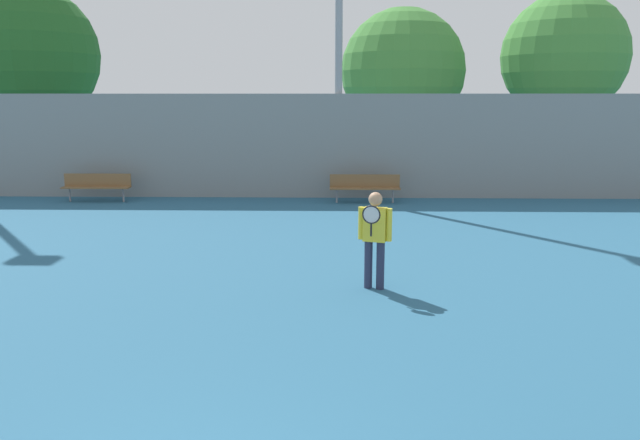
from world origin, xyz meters
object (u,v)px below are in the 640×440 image
(tennis_player, at_px, (375,234))
(tree_dark_dense, at_px, (564,57))
(tree_green_broad, at_px, (403,71))
(bench_courtside_near, at_px, (365,185))
(tree_green_tall, at_px, (28,55))
(bench_courtside_far, at_px, (97,184))

(tennis_player, distance_m, tree_dark_dense, 17.84)
(tennis_player, distance_m, tree_green_broad, 16.62)
(bench_courtside_near, relative_size, tree_green_tall, 0.28)
(tennis_player, distance_m, tree_green_tall, 21.77)
(bench_courtside_far, xyz_separation_m, tree_green_tall, (-5.48, 7.50, 4.43))
(bench_courtside_far, relative_size, tree_green_tall, 0.27)
(bench_courtside_near, bearing_deg, tree_green_broad, 75.63)
(tree_green_broad, relative_size, tree_dark_dense, 0.94)
(bench_courtside_near, height_order, tree_dark_dense, tree_dark_dense)
(bench_courtside_near, xyz_separation_m, bench_courtside_far, (-8.46, -0.00, -0.00))
(bench_courtside_far, bearing_deg, tree_dark_dense, 20.99)
(tree_green_broad, distance_m, tree_dark_dense, 6.35)
(tennis_player, xyz_separation_m, tree_green_broad, (2.09, 16.15, 3.31))
(tree_dark_dense, bearing_deg, bench_courtside_far, -159.01)
(bench_courtside_near, distance_m, tree_green_tall, 16.43)
(tennis_player, relative_size, tree_green_broad, 0.25)
(tennis_player, bearing_deg, bench_courtside_far, 149.51)
(bench_courtside_far, distance_m, tree_green_broad, 13.12)
(bench_courtside_near, xyz_separation_m, tree_dark_dense, (8.12, 6.36, 4.24))
(tennis_player, distance_m, bench_courtside_near, 8.95)
(tennis_player, height_order, bench_courtside_far, tennis_player)
(tree_green_broad, bearing_deg, tree_green_tall, 178.97)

